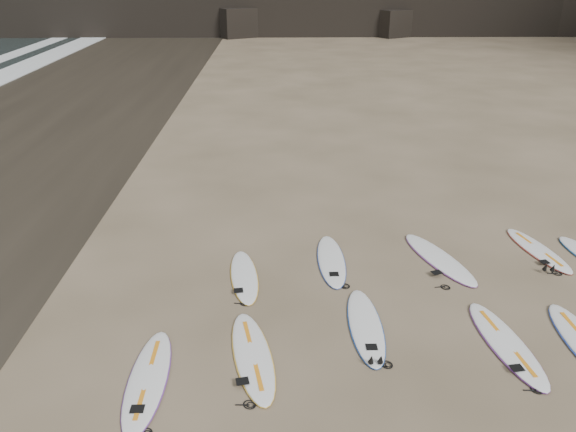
% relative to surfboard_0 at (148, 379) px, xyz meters
% --- Properties ---
extents(ground, '(240.00, 240.00, 0.00)m').
position_rel_surfboard_0_xyz_m(ground, '(4.47, 0.92, -0.05)').
color(ground, '#897559').
rests_on(ground, ground).
extents(surfboard_0, '(0.64, 2.57, 0.09)m').
position_rel_surfboard_0_xyz_m(surfboard_0, '(0.00, 0.00, 0.00)').
color(surfboard_0, white).
rests_on(surfboard_0, ground).
extents(surfboard_1, '(1.10, 2.64, 0.09)m').
position_rel_surfboard_0_xyz_m(surfboard_1, '(1.69, 0.57, 0.00)').
color(surfboard_1, white).
rests_on(surfboard_1, ground).
extents(surfboard_2, '(0.60, 2.48, 0.09)m').
position_rel_surfboard_0_xyz_m(surfboard_2, '(3.77, 1.40, -0.00)').
color(surfboard_2, white).
rests_on(surfboard_2, ground).
extents(surfboard_3, '(0.96, 2.65, 0.09)m').
position_rel_surfboard_0_xyz_m(surfboard_3, '(6.20, 0.81, 0.00)').
color(surfboard_3, white).
rests_on(surfboard_3, ground).
extents(surfboard_5, '(0.85, 2.35, 0.08)m').
position_rel_surfboard_0_xyz_m(surfboard_5, '(1.41, 3.26, -0.00)').
color(surfboard_5, white).
rests_on(surfboard_5, ground).
extents(surfboard_6, '(0.61, 2.46, 0.09)m').
position_rel_surfboard_0_xyz_m(surfboard_6, '(3.36, 3.91, -0.00)').
color(surfboard_6, white).
rests_on(surfboard_6, ground).
extents(surfboard_7, '(1.48, 2.72, 0.10)m').
position_rel_surfboard_0_xyz_m(surfboard_7, '(5.84, 3.94, 0.00)').
color(surfboard_7, white).
rests_on(surfboard_7, ground).
extents(surfboard_8, '(1.04, 2.42, 0.08)m').
position_rel_surfboard_0_xyz_m(surfboard_8, '(8.28, 4.32, -0.00)').
color(surfboard_8, white).
rests_on(surfboard_8, ground).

